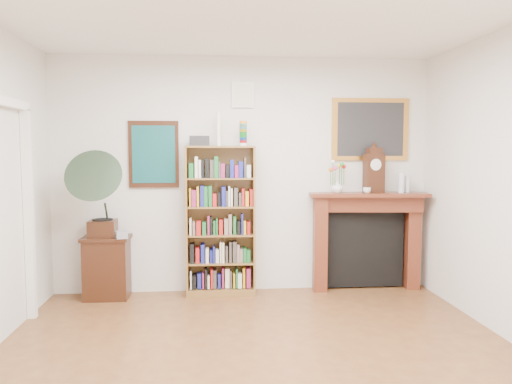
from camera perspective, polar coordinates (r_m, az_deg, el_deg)
room at (r=3.50m, az=1.20°, el=-0.19°), size 4.51×5.01×2.81m
door_casing at (r=5.02m, az=-26.39°, el=-0.73°), size 0.08×1.02×2.17m
teal_poster at (r=5.98m, az=-11.60°, el=4.24°), size 0.58×0.04×0.78m
small_picture at (r=5.99m, az=-1.50°, el=11.05°), size 0.26×0.04×0.30m
gilt_painting at (r=6.26m, az=12.93°, el=6.99°), size 0.95×0.04×0.75m
bookshelf at (r=5.85m, az=-4.07°, el=-2.30°), size 0.81×0.30×2.01m
side_cabinet at (r=6.03m, az=-16.66°, el=-8.25°), size 0.53×0.39×0.72m
fireplace at (r=6.24m, az=12.48°, el=-4.50°), size 1.43×0.46×1.19m
gramophone at (r=5.76m, az=-17.57°, el=0.33°), size 0.62×0.76×0.98m
cd_stack at (r=5.78m, az=-15.10°, el=-4.74°), size 0.15×0.15×0.08m
mantel_clock at (r=6.14m, az=13.32°, el=2.35°), size 0.25×0.17×0.54m
flower_vase at (r=6.03m, az=9.26°, el=0.58°), size 0.16×0.16×0.14m
teacup at (r=6.05m, az=12.56°, el=0.19°), size 0.11×0.11×0.07m
bottle_left at (r=6.24m, az=16.30°, el=1.03°), size 0.07×0.07×0.24m
bottle_right at (r=6.31m, az=16.91°, el=0.88°), size 0.06×0.06×0.20m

